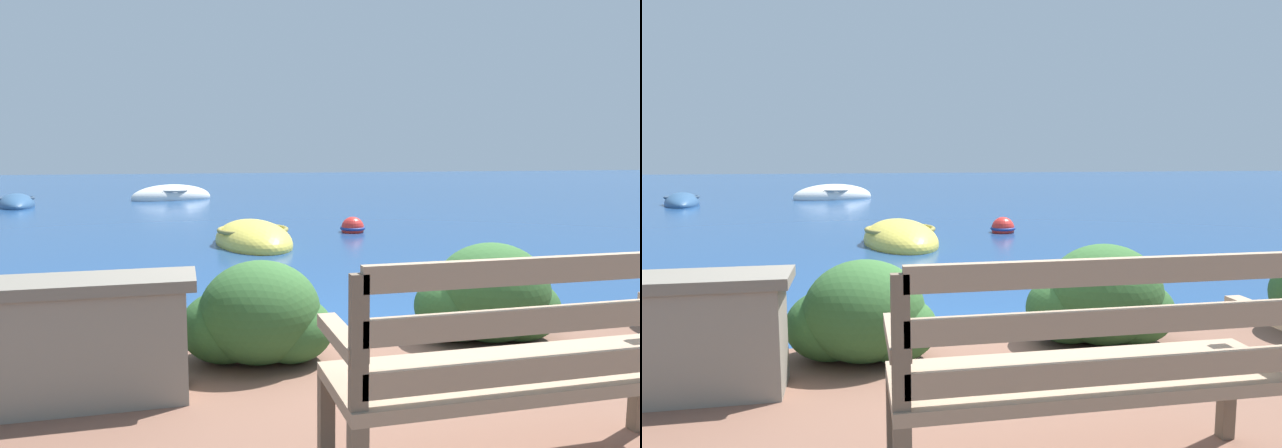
% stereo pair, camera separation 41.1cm
% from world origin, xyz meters
% --- Properties ---
extents(ground_plane, '(80.00, 80.00, 0.00)m').
position_xyz_m(ground_plane, '(0.00, 0.00, 0.00)').
color(ground_plane, navy).
extents(park_bench, '(1.56, 0.48, 0.93)m').
position_xyz_m(park_bench, '(0.02, -1.84, 0.70)').
color(park_bench, brown).
rests_on(park_bench, patio_terrace).
extents(hedge_clump_left, '(0.93, 0.67, 0.63)m').
position_xyz_m(hedge_clump_left, '(-0.83, -0.30, 0.49)').
color(hedge_clump_left, '#2D5628').
rests_on(hedge_clump_left, patio_terrace).
extents(hedge_clump_centre, '(0.99, 0.72, 0.68)m').
position_xyz_m(hedge_clump_centre, '(0.75, -0.26, 0.51)').
color(hedge_clump_centre, '#2D5628').
rests_on(hedge_clump_centre, patio_terrace).
extents(rowboat_nearest, '(1.48, 2.40, 0.71)m').
position_xyz_m(rowboat_nearest, '(-0.15, 5.63, 0.06)').
color(rowboat_nearest, '#DBC64C').
rests_on(rowboat_nearest, ground_plane).
extents(rowboat_mid, '(1.59, 2.92, 0.62)m').
position_xyz_m(rowboat_mid, '(-5.89, 14.16, 0.05)').
color(rowboat_mid, '#2D517A').
rests_on(rowboat_mid, ground_plane).
extents(rowboat_far, '(2.84, 1.93, 0.85)m').
position_xyz_m(rowboat_far, '(-1.61, 15.52, 0.07)').
color(rowboat_far, silver).
rests_on(rowboat_far, ground_plane).
extents(mooring_buoy, '(0.48, 0.48, 0.44)m').
position_xyz_m(mooring_buoy, '(1.88, 6.65, 0.08)').
color(mooring_buoy, red).
rests_on(mooring_buoy, ground_plane).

